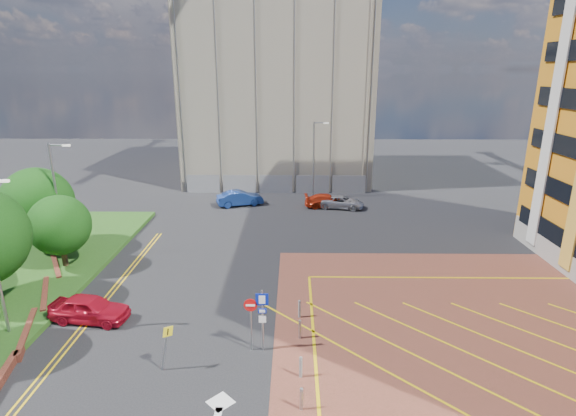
{
  "coord_description": "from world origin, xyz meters",
  "views": [
    {
      "loc": [
        1.96,
        -17.74,
        13.01
      ],
      "look_at": [
        1.67,
        4.19,
        6.23
      ],
      "focal_mm": 28.0,
      "sensor_mm": 36.0,
      "label": 1
    }
  ],
  "objects_px": {
    "tree_d": "(38,202)",
    "lamp_back": "(314,157)",
    "car_red_left": "(90,309)",
    "car_red_back": "(327,201)",
    "lamp_left_far": "(58,195)",
    "car_silver_back": "(341,202)",
    "car_blue_back": "(240,198)",
    "sign_cluster": "(258,314)",
    "warning_sign": "(166,343)",
    "tree_c": "(60,225)"
  },
  "relations": [
    {
      "from": "car_silver_back",
      "to": "lamp_left_far",
      "type": "bearing_deg",
      "value": 132.36
    },
    {
      "from": "tree_d",
      "to": "car_red_left",
      "type": "relative_size",
      "value": 1.44
    },
    {
      "from": "lamp_left_far",
      "to": "warning_sign",
      "type": "relative_size",
      "value": 3.55
    },
    {
      "from": "tree_c",
      "to": "warning_sign",
      "type": "relative_size",
      "value": 2.18
    },
    {
      "from": "sign_cluster",
      "to": "car_red_back",
      "type": "distance_m",
      "value": 24.28
    },
    {
      "from": "warning_sign",
      "to": "car_silver_back",
      "type": "relative_size",
      "value": 0.52
    },
    {
      "from": "tree_d",
      "to": "warning_sign",
      "type": "distance_m",
      "value": 18.83
    },
    {
      "from": "car_red_left",
      "to": "tree_d",
      "type": "bearing_deg",
      "value": 45.95
    },
    {
      "from": "tree_c",
      "to": "car_silver_back",
      "type": "height_order",
      "value": "tree_c"
    },
    {
      "from": "car_red_left",
      "to": "car_red_back",
      "type": "distance_m",
      "value": 25.52
    },
    {
      "from": "car_red_left",
      "to": "car_blue_back",
      "type": "bearing_deg",
      "value": -7.0
    },
    {
      "from": "lamp_left_far",
      "to": "car_silver_back",
      "type": "relative_size",
      "value": 1.83
    },
    {
      "from": "tree_d",
      "to": "warning_sign",
      "type": "bearing_deg",
      "value": -46.66
    },
    {
      "from": "lamp_left_far",
      "to": "car_silver_back",
      "type": "distance_m",
      "value": 24.78
    },
    {
      "from": "lamp_back",
      "to": "sign_cluster",
      "type": "relative_size",
      "value": 2.5
    },
    {
      "from": "car_red_left",
      "to": "car_blue_back",
      "type": "distance_m",
      "value": 22.34
    },
    {
      "from": "warning_sign",
      "to": "car_blue_back",
      "type": "bearing_deg",
      "value": 89.38
    },
    {
      "from": "warning_sign",
      "to": "car_red_left",
      "type": "distance_m",
      "value": 6.77
    },
    {
      "from": "sign_cluster",
      "to": "warning_sign",
      "type": "xyz_separation_m",
      "value": [
        -3.98,
        -1.57,
        -0.52
      ]
    },
    {
      "from": "warning_sign",
      "to": "car_red_back",
      "type": "distance_m",
      "value": 26.84
    },
    {
      "from": "tree_c",
      "to": "car_silver_back",
      "type": "bearing_deg",
      "value": 35.64
    },
    {
      "from": "tree_d",
      "to": "sign_cluster",
      "type": "distance_m",
      "value": 20.74
    },
    {
      "from": "tree_d",
      "to": "car_silver_back",
      "type": "distance_m",
      "value": 26.01
    },
    {
      "from": "car_red_left",
      "to": "lamp_left_far",
      "type": "bearing_deg",
      "value": 40.19
    },
    {
      "from": "tree_c",
      "to": "tree_d",
      "type": "xyz_separation_m",
      "value": [
        -3.0,
        3.0,
        0.68
      ]
    },
    {
      "from": "tree_d",
      "to": "lamp_back",
      "type": "bearing_deg",
      "value": 36.09
    },
    {
      "from": "sign_cluster",
      "to": "tree_c",
      "type": "bearing_deg",
      "value": 146.84
    },
    {
      "from": "car_blue_back",
      "to": "car_red_back",
      "type": "relative_size",
      "value": 1.03
    },
    {
      "from": "lamp_back",
      "to": "car_red_left",
      "type": "bearing_deg",
      "value": -118.15
    },
    {
      "from": "warning_sign",
      "to": "lamp_back",
      "type": "bearing_deg",
      "value": 74.8
    },
    {
      "from": "sign_cluster",
      "to": "warning_sign",
      "type": "bearing_deg",
      "value": -158.53
    },
    {
      "from": "lamp_left_far",
      "to": "car_red_back",
      "type": "distance_m",
      "value": 23.78
    },
    {
      "from": "warning_sign",
      "to": "car_silver_back",
      "type": "distance_m",
      "value": 27.07
    },
    {
      "from": "warning_sign",
      "to": "lamp_left_far",
      "type": "bearing_deg",
      "value": 130.47
    },
    {
      "from": "lamp_left_far",
      "to": "car_silver_back",
      "type": "xyz_separation_m",
      "value": [
        21.05,
        12.43,
        -4.05
      ]
    },
    {
      "from": "car_blue_back",
      "to": "car_red_left",
      "type": "bearing_deg",
      "value": 146.78
    },
    {
      "from": "tree_d",
      "to": "lamp_back",
      "type": "xyz_separation_m",
      "value": [
        20.58,
        15.0,
        0.49
      ]
    },
    {
      "from": "tree_d",
      "to": "car_red_left",
      "type": "distance_m",
      "value": 12.46
    },
    {
      "from": "lamp_left_far",
      "to": "car_red_back",
      "type": "height_order",
      "value": "lamp_left_far"
    },
    {
      "from": "lamp_left_far",
      "to": "car_red_left",
      "type": "relative_size",
      "value": 1.89
    },
    {
      "from": "lamp_back",
      "to": "car_red_left",
      "type": "relative_size",
      "value": 1.89
    },
    {
      "from": "car_red_back",
      "to": "car_blue_back",
      "type": "bearing_deg",
      "value": 84.2
    },
    {
      "from": "car_red_back",
      "to": "car_silver_back",
      "type": "relative_size",
      "value": 1.02
    },
    {
      "from": "tree_d",
      "to": "warning_sign",
      "type": "xyz_separation_m",
      "value": [
        12.81,
        -13.58,
        -2.44
      ]
    },
    {
      "from": "car_silver_back",
      "to": "lamp_back",
      "type": "bearing_deg",
      "value": 47.38
    },
    {
      "from": "lamp_back",
      "to": "warning_sign",
      "type": "distance_m",
      "value": 29.76
    },
    {
      "from": "tree_d",
      "to": "lamp_left_far",
      "type": "relative_size",
      "value": 0.76
    },
    {
      "from": "sign_cluster",
      "to": "car_blue_back",
      "type": "relative_size",
      "value": 0.7
    },
    {
      "from": "tree_c",
      "to": "car_blue_back",
      "type": "distance_m",
      "value": 18.4
    },
    {
      "from": "sign_cluster",
      "to": "car_red_back",
      "type": "bearing_deg",
      "value": 78.15
    }
  ]
}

